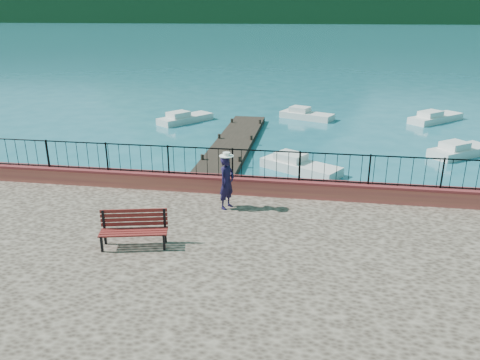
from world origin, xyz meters
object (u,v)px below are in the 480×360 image
(park_bench, at_px, (134,236))
(person, at_px, (227,182))
(boat_2, at_px, (461,148))
(boat_3, at_px, (185,116))
(boat_4, at_px, (307,113))
(boat_5, at_px, (436,116))
(boat_1, at_px, (301,163))

(park_bench, distance_m, person, 3.50)
(person, height_order, boat_2, person)
(person, relative_size, boat_3, 0.44)
(boat_2, relative_size, boat_4, 0.99)
(park_bench, xyz_separation_m, boat_5, (12.48, 22.26, -1.09))
(boat_1, distance_m, boat_3, 12.08)
(boat_3, bearing_deg, boat_1, -102.32)
(person, xyz_separation_m, boat_3, (-5.95, 16.50, -1.64))
(boat_3, bearing_deg, boat_2, -71.61)
(boat_4, bearing_deg, boat_5, 26.94)
(person, height_order, boat_1, person)
(boat_4, xyz_separation_m, boat_5, (8.56, 0.55, 0.00))
(boat_1, height_order, boat_5, same)
(boat_5, bearing_deg, boat_4, 140.25)
(park_bench, height_order, boat_1, park_bench)
(boat_3, bearing_deg, person, -123.87)
(boat_2, relative_size, boat_3, 0.93)
(boat_4, bearing_deg, boat_2, -19.74)
(boat_4, relative_size, boat_5, 0.83)
(park_bench, height_order, boat_5, park_bench)
(person, bearing_deg, boat_3, 44.46)
(park_bench, distance_m, boat_3, 19.84)
(park_bench, xyz_separation_m, boat_4, (3.92, 21.70, -1.09))
(boat_1, bearing_deg, park_bench, -79.67)
(boat_2, bearing_deg, boat_1, 168.33)
(person, bearing_deg, boat_2, -16.92)
(park_bench, height_order, boat_2, park_bench)
(person, xyz_separation_m, boat_1, (2.04, 7.43, -1.64))
(person, distance_m, boat_4, 18.99)
(boat_4, bearing_deg, person, -72.88)
(park_bench, relative_size, boat_2, 0.51)
(boat_2, distance_m, boat_4, 10.97)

